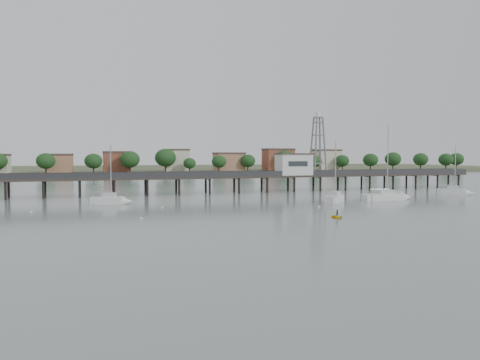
# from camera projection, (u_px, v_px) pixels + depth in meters

# --- Properties ---
(ground_plane) EXTENTS (500.00, 500.00, 0.00)m
(ground_plane) POSITION_uv_depth(u_px,v_px,m) (313.00, 239.00, 49.21)
(ground_plane) COLOR slate
(ground_plane) RESTS_ON ground
(pier) EXTENTS (150.00, 5.00, 5.50)m
(pier) POSITION_uv_depth(u_px,v_px,m) (193.00, 177.00, 106.03)
(pier) COLOR #2D2823
(pier) RESTS_ON ground
(pier_building) EXTENTS (8.40, 5.40, 5.30)m
(pier_building) POSITION_uv_depth(u_px,v_px,m) (294.00, 164.00, 113.55)
(pier_building) COLOR silver
(pier_building) RESTS_ON ground
(lattice_tower) EXTENTS (3.20, 3.20, 15.50)m
(lattice_tower) POSITION_uv_depth(u_px,v_px,m) (318.00, 146.00, 115.31)
(lattice_tower) COLOR slate
(lattice_tower) RESTS_ON ground
(sailboat_b) EXTENTS (6.98, 3.86, 11.22)m
(sailboat_b) POSITION_uv_depth(u_px,v_px,m) (114.00, 200.00, 84.24)
(sailboat_b) COLOR white
(sailboat_b) RESTS_ON ground
(sailboat_e) EXTENTS (6.71, 5.74, 11.51)m
(sailboat_e) POSITION_uv_depth(u_px,v_px,m) (458.00, 192.00, 103.76)
(sailboat_e) COLOR white
(sailboat_e) RESTS_ON ground
(sailboat_c) EXTENTS (6.73, 6.48, 12.06)m
(sailboat_c) POSITION_uv_depth(u_px,v_px,m) (336.00, 198.00, 88.41)
(sailboat_c) COLOR white
(sailboat_c) RESTS_ON ground
(sailboat_d) EXTENTS (9.67, 3.18, 15.67)m
(sailboat_d) POSITION_uv_depth(u_px,v_px,m) (392.00, 197.00, 91.83)
(sailboat_d) COLOR white
(sailboat_d) RESTS_ON ground
(yellow_dinghy) EXTENTS (1.87, 0.72, 2.56)m
(yellow_dinghy) POSITION_uv_depth(u_px,v_px,m) (337.00, 218.00, 65.50)
(yellow_dinghy) COLOR yellow
(yellow_dinghy) RESTS_ON ground
(dinghy_occupant) EXTENTS (0.38, 0.97, 0.23)m
(dinghy_occupant) POSITION_uv_depth(u_px,v_px,m) (337.00, 218.00, 65.50)
(dinghy_occupant) COLOR black
(dinghy_occupant) RESTS_ON ground
(mooring_buoys) EXTENTS (61.98, 27.72, 0.39)m
(mooring_buoys) POSITION_uv_depth(u_px,v_px,m) (213.00, 207.00, 79.32)
(mooring_buoys) COLOR beige
(mooring_buoys) RESTS_ON ground
(far_shore) EXTENTS (500.00, 170.00, 10.40)m
(far_shore) POSITION_uv_depth(u_px,v_px,m) (130.00, 169.00, 276.96)
(far_shore) COLOR #475133
(far_shore) RESTS_ON ground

